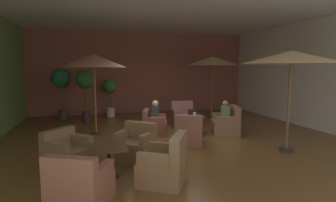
{
  "coord_description": "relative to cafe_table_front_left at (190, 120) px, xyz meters",
  "views": [
    {
      "loc": [
        -2.19,
        -7.47,
        2.07
      ],
      "look_at": [
        0.0,
        0.5,
        1.06
      ],
      "focal_mm": 28.61,
      "sensor_mm": 36.0,
      "label": 1
    }
  ],
  "objects": [
    {
      "name": "potted_tree_left_corner",
      "position": [
        -2.23,
        3.84,
        0.65
      ],
      "size": [
        0.59,
        0.59,
        1.64
      ],
      "color": "silver",
      "rests_on": "ground_plane"
    },
    {
      "name": "cafe_table_front_left",
      "position": [
        0.0,
        0.0,
        0.0
      ],
      "size": [
        0.77,
        0.77,
        0.6
      ],
      "color": "black",
      "rests_on": "ground_plane"
    },
    {
      "name": "iced_drink_cup",
      "position": [
        0.1,
        -0.12,
        0.2
      ],
      "size": [
        0.08,
        0.08,
        0.11
      ],
      "primitive_type": "cylinder",
      "color": "white",
      "rests_on": "cafe_table_front_left"
    },
    {
      "name": "patio_umbrella_tall_red",
      "position": [
        -2.87,
        0.82,
        1.84
      ],
      "size": [
        2.01,
        2.01,
        2.53
      ],
      "color": "#2D2D2D",
      "rests_on": "ground_plane"
    },
    {
      "name": "armchair_front_right_north",
      "position": [
        -3.14,
        -3.75,
        -0.14
      ],
      "size": [
        1.06,
        1.05,
        0.85
      ],
      "color": "brown",
      "rests_on": "ground_plane"
    },
    {
      "name": "armchair_front_right_south",
      "position": [
        -2.0,
        -1.9,
        -0.14
      ],
      "size": [
        1.04,
        1.03,
        0.82
      ],
      "color": "#866042",
      "rests_on": "ground_plane"
    },
    {
      "name": "armchair_front_left_west",
      "position": [
        1.11,
        -0.31,
        -0.13
      ],
      "size": [
        0.98,
        0.98,
        0.9
      ],
      "color": "brown",
      "rests_on": "ground_plane"
    },
    {
      "name": "ceiling_slab",
      "position": [
        -0.68,
        -0.35,
        3.31
      ],
      "size": [
        10.16,
        10.04,
        0.06
      ],
      "primitive_type": "cube",
      "color": "silver",
      "rests_on": "wall_back_brick"
    },
    {
      "name": "armchair_front_left_east",
      "position": [
        -1.09,
        0.33,
        -0.16
      ],
      "size": [
        0.91,
        0.92,
        0.78
      ],
      "color": "brown",
      "rests_on": "ground_plane"
    },
    {
      "name": "potted_tree_mid_right",
      "position": [
        -3.22,
        2.98,
        1.05
      ],
      "size": [
        0.73,
        0.73,
        2.03
      ],
      "color": "#3D2D29",
      "rests_on": "ground_plane"
    },
    {
      "name": "armchair_front_left_north",
      "position": [
        0.15,
        1.13,
        -0.13
      ],
      "size": [
        0.87,
        0.82,
        0.9
      ],
      "color": "brown",
      "rests_on": "ground_plane"
    },
    {
      "name": "patron_blue_shirt",
      "position": [
        1.06,
        -0.3,
        0.26
      ],
      "size": [
        0.3,
        0.37,
        0.64
      ],
      "color": "#557653",
      "rests_on": "ground_plane"
    },
    {
      "name": "potted_tree_mid_left",
      "position": [
        -4.15,
        3.64,
        1.07
      ],
      "size": [
        0.74,
        0.74,
        2.06
      ],
      "color": "#3B322B",
      "rests_on": "ground_plane"
    },
    {
      "name": "ground_plane",
      "position": [
        -0.68,
        -0.35,
        -0.47
      ],
      "size": [
        10.16,
        10.04,
        0.02
      ],
      "primitive_type": "cube",
      "color": "brown"
    },
    {
      "name": "armchair_front_right_west",
      "position": [
        -3.47,
        -2.04,
        -0.15
      ],
      "size": [
        1.1,
        1.11,
        0.8
      ],
      "color": "brown",
      "rests_on": "ground_plane"
    },
    {
      "name": "cafe_table_front_right",
      "position": [
        -2.65,
        -2.77,
        -0.01
      ],
      "size": [
        0.7,
        0.7,
        0.6
      ],
      "color": "black",
      "rests_on": "ground_plane"
    },
    {
      "name": "armchair_front_left_south",
      "position": [
        -0.42,
        -1.06,
        -0.14
      ],
      "size": [
        0.94,
        0.97,
        0.85
      ],
      "color": "brown",
      "rests_on": "ground_plane"
    },
    {
      "name": "patio_umbrella_center_beige",
      "position": [
        1.73,
        -2.3,
        1.87
      ],
      "size": [
        2.37,
        2.37,
        2.5
      ],
      "color": "#2D2D2D",
      "rests_on": "ground_plane"
    },
    {
      "name": "open_laptop",
      "position": [
        0.06,
        0.06,
        0.19
      ],
      "size": [
        0.33,
        0.26,
        0.2
      ],
      "color": "#9EA0A5",
      "rests_on": "cafe_table_front_left"
    },
    {
      "name": "wall_back_brick",
      "position": [
        -0.68,
        4.64,
        1.41
      ],
      "size": [
        10.16,
        0.08,
        3.74
      ],
      "primitive_type": "cube",
      "color": "brown",
      "rests_on": "ground_plane"
    },
    {
      "name": "patron_by_window",
      "position": [
        -1.05,
        0.32,
        0.25
      ],
      "size": [
        0.3,
        0.38,
        0.67
      ],
      "color": "#2F3639",
      "rests_on": "ground_plane"
    },
    {
      "name": "armchair_front_right_east",
      "position": [
        -1.69,
        -3.3,
        -0.13
      ],
      "size": [
        1.08,
        1.09,
        0.92
      ],
      "color": "brown",
      "rests_on": "ground_plane"
    },
    {
      "name": "wall_right_plain",
      "position": [
        4.36,
        -0.35,
        1.41
      ],
      "size": [
        0.08,
        10.04,
        3.74
      ],
      "primitive_type": "cube",
      "color": "silver",
      "rests_on": "ground_plane"
    },
    {
      "name": "patio_umbrella_near_wall",
      "position": [
        1.84,
        2.41,
        1.91
      ],
      "size": [
        2.12,
        2.12,
        2.57
      ],
      "color": "#2D2D2D",
      "rests_on": "ground_plane"
    }
  ]
}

